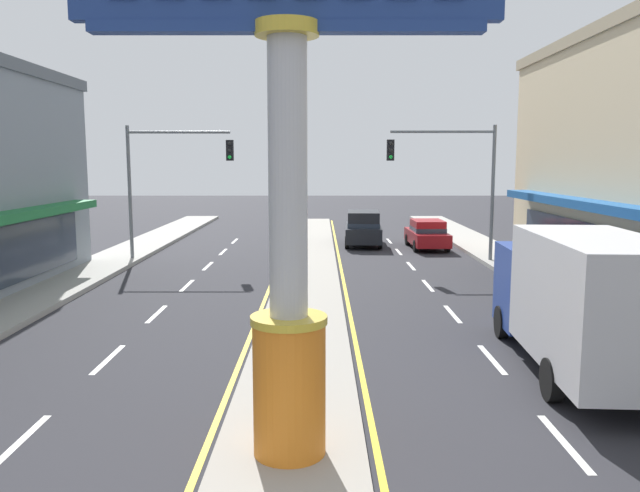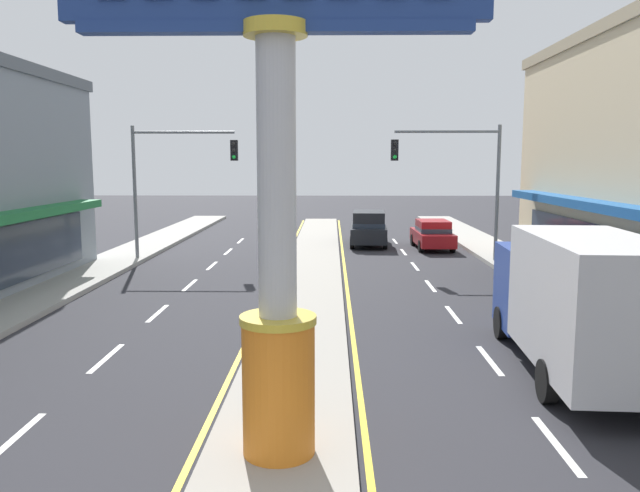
% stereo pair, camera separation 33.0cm
% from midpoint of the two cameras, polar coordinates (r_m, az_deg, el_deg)
% --- Properties ---
extents(median_strip, '(2.40, 52.00, 0.14)m').
position_cam_midpoint_polar(median_strip, '(23.48, -1.79, -3.44)').
color(median_strip, gray).
rests_on(median_strip, ground).
extents(sidewalk_left, '(2.58, 60.00, 0.18)m').
position_cam_midpoint_polar(sidewalk_left, '(23.60, -24.63, -4.04)').
color(sidewalk_left, '#9E9B93').
rests_on(sidewalk_left, ground).
extents(sidewalk_right, '(2.58, 60.00, 0.18)m').
position_cam_midpoint_polar(sidewalk_right, '(23.11, 21.29, -4.10)').
color(sidewalk_right, '#9E9B93').
rests_on(sidewalk_right, ground).
extents(lane_markings, '(9.14, 52.00, 0.01)m').
position_cam_midpoint_polar(lane_markings, '(22.17, -1.88, -4.29)').
color(lane_markings, silver).
rests_on(lane_markings, ground).
extents(district_sign, '(6.08, 1.16, 7.81)m').
position_cam_midpoint_polar(district_sign, '(9.23, -4.20, 5.12)').
color(district_sign, orange).
rests_on(district_sign, median_strip).
extents(traffic_light_left_side, '(4.86, 0.46, 6.20)m').
position_cam_midpoint_polar(traffic_light_left_side, '(29.46, -14.22, 6.77)').
color(traffic_light_left_side, slate).
rests_on(traffic_light_left_side, ground).
extents(traffic_light_right_side, '(4.86, 0.46, 6.20)m').
position_cam_midpoint_polar(traffic_light_right_side, '(28.70, 11.50, 6.83)').
color(traffic_light_right_side, slate).
rests_on(traffic_light_right_side, ground).
extents(suv_near_right_lane, '(2.14, 4.69, 1.90)m').
position_cam_midpoint_polar(suv_near_right_lane, '(34.59, 3.43, 1.67)').
color(suv_near_right_lane, black).
rests_on(suv_near_right_lane, ground).
extents(sedan_far_right_lane, '(1.91, 4.33, 1.53)m').
position_cam_midpoint_polar(sedan_far_right_lane, '(33.73, 9.18, 1.10)').
color(sedan_far_right_lane, maroon).
rests_on(sedan_far_right_lane, ground).
extents(box_truck_near_left_lane, '(2.57, 7.01, 3.12)m').
position_cam_midpoint_polar(box_truck_near_left_lane, '(14.57, 21.69, -4.38)').
color(box_truck_near_left_lane, navy).
rests_on(box_truck_near_left_lane, ground).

